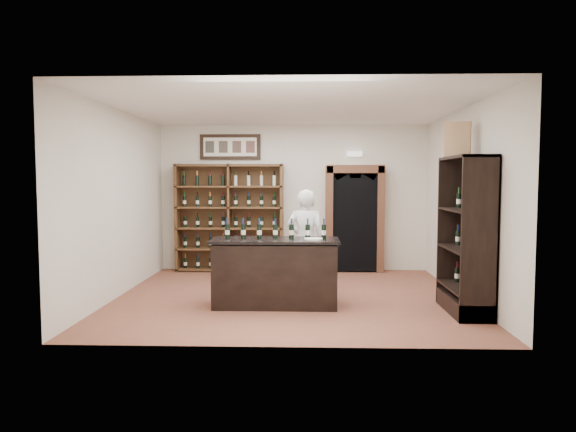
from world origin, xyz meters
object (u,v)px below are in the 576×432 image
object	(u,v)px
wine_shelf	(230,218)
tasting_counter	(275,273)
side_cabinet	(467,259)
shopkeeper	(305,241)
wine_crate	(458,140)
counter_bottle_0	(227,231)

from	to	relation	value
wine_shelf	tasting_counter	distance (m)	3.19
wine_shelf	side_cabinet	distance (m)	5.02
tasting_counter	shopkeeper	size ratio (longest dim) A/B	1.09
shopkeeper	wine_crate	distance (m)	2.84
counter_bottle_0	wine_crate	distance (m)	3.64
counter_bottle_0	wine_crate	world-z (taller)	wine_crate
wine_shelf	tasting_counter	xyz separation A→B (m)	(1.10, -2.93, -0.61)
tasting_counter	side_cabinet	size ratio (longest dim) A/B	0.85
counter_bottle_0	side_cabinet	bearing A→B (deg)	-6.07
tasting_counter	wine_shelf	bearing A→B (deg)	110.56
wine_shelf	wine_crate	xyz separation A→B (m)	(3.76, -2.85, 1.35)
wine_shelf	wine_crate	world-z (taller)	wine_crate
wine_shelf	counter_bottle_0	distance (m)	2.89
wine_shelf	shopkeeper	world-z (taller)	wine_shelf
tasting_counter	counter_bottle_0	size ratio (longest dim) A/B	6.27
wine_shelf	counter_bottle_0	bearing A→B (deg)	-82.45
wine_shelf	shopkeeper	size ratio (longest dim) A/B	1.28
wine_shelf	shopkeeper	xyz separation A→B (m)	(1.55, -2.06, -0.24)
wine_shelf	counter_bottle_0	world-z (taller)	wine_shelf
counter_bottle_0	shopkeeper	distance (m)	1.44
wine_shelf	wine_crate	distance (m)	4.91
shopkeeper	tasting_counter	bearing A→B (deg)	69.15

